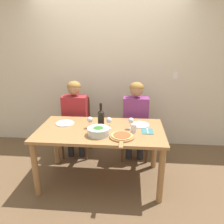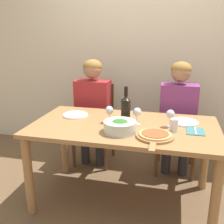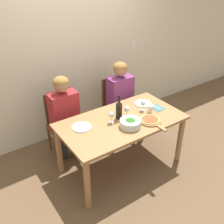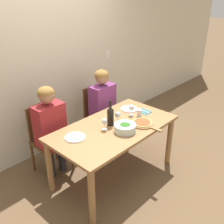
{
  "view_description": "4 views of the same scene",
  "coord_description": "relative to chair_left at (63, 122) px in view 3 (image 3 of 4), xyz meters",
  "views": [
    {
      "loc": [
        0.37,
        -2.53,
        1.83
      ],
      "look_at": [
        0.14,
        0.11,
        0.94
      ],
      "focal_mm": 35.0,
      "sensor_mm": 36.0,
      "label": 1
    },
    {
      "loc": [
        0.4,
        -2.09,
        1.51
      ],
      "look_at": [
        -0.12,
        0.06,
        0.83
      ],
      "focal_mm": 42.0,
      "sensor_mm": 36.0,
      "label": 2
    },
    {
      "loc": [
        -1.7,
        -2.25,
        2.51
      ],
      "look_at": [
        -0.13,
        0.03,
        0.89
      ],
      "focal_mm": 42.0,
      "sensor_mm": 36.0,
      "label": 3
    },
    {
      "loc": [
        -2.08,
        -1.91,
        2.3
      ],
      "look_at": [
        0.12,
        0.15,
        0.85
      ],
      "focal_mm": 42.0,
      "sensor_mm": 36.0,
      "label": 4
    }
  ],
  "objects": [
    {
      "name": "dining_table",
      "position": [
        0.49,
        -0.75,
        0.14
      ],
      "size": [
        1.6,
        0.86,
        0.74
      ],
      "color": "#9E7042",
      "rests_on": "ground"
    },
    {
      "name": "dinner_plate_right",
      "position": [
        1.0,
        -0.57,
        0.25
      ],
      "size": [
        0.24,
        0.24,
        0.02
      ],
      "color": "white",
      "rests_on": "dining_table"
    },
    {
      "name": "wine_glass_right",
      "position": [
        0.87,
        -0.71,
        0.35
      ],
      "size": [
        0.07,
        0.07,
        0.15
      ],
      "color": "silver",
      "rests_on": "dining_table"
    },
    {
      "name": "person_man",
      "position": [
        0.94,
        -0.11,
        0.24
      ],
      "size": [
        0.47,
        0.51,
        1.23
      ],
      "color": "#28282D",
      "rests_on": "ground"
    },
    {
      "name": "wine_glass_left",
      "position": [
        0.35,
        -0.72,
        0.35
      ],
      "size": [
        0.07,
        0.07,
        0.15
      ],
      "color": "silver",
      "rests_on": "dining_table"
    },
    {
      "name": "fork_on_napkin",
      "position": [
        1.08,
        -0.77,
        0.25
      ],
      "size": [
        0.14,
        0.18,
        0.01
      ],
      "color": "#387075",
      "rests_on": "dining_table"
    },
    {
      "name": "pizza_on_board",
      "position": [
        0.77,
        -0.98,
        0.26
      ],
      "size": [
        0.29,
        0.43,
        0.04
      ],
      "color": "#9E7042",
      "rests_on": "dining_table"
    },
    {
      "name": "ground_plane",
      "position": [
        0.49,
        -0.75,
        -0.5
      ],
      "size": [
        40.0,
        40.0,
        0.0
      ],
      "primitive_type": "plane",
      "color": "brown"
    },
    {
      "name": "back_wall",
      "position": [
        0.49,
        0.45,
        0.85
      ],
      "size": [
        10.0,
        0.06,
        2.7
      ],
      "color": "beige",
      "rests_on": "ground"
    },
    {
      "name": "wine_glass_centre",
      "position": [
        0.6,
        -0.72,
        0.35
      ],
      "size": [
        0.07,
        0.07,
        0.15
      ],
      "color": "silver",
      "rests_on": "dining_table"
    },
    {
      "name": "dinner_plate_left",
      "position": [
        -0.01,
        -0.61,
        0.25
      ],
      "size": [
        0.24,
        0.24,
        0.02
      ],
      "color": "white",
      "rests_on": "dining_table"
    },
    {
      "name": "chair_left",
      "position": [
        0.0,
        0.0,
        0.0
      ],
      "size": [
        0.42,
        0.42,
        0.93
      ],
      "color": "brown",
      "rests_on": "ground"
    },
    {
      "name": "wine_bottle",
      "position": [
        0.5,
        -0.69,
        0.37
      ],
      "size": [
        0.08,
        0.08,
        0.32
      ],
      "color": "black",
      "rests_on": "dining_table"
    },
    {
      "name": "chair_right",
      "position": [
        0.94,
        0.0,
        0.0
      ],
      "size": [
        0.42,
        0.42,
        0.93
      ],
      "color": "brown",
      "rests_on": "ground"
    },
    {
      "name": "person_woman",
      "position": [
        0.0,
        -0.11,
        0.24
      ],
      "size": [
        0.47,
        0.51,
        1.23
      ],
      "color": "#28282D",
      "rests_on": "ground"
    },
    {
      "name": "water_tumbler",
      "position": [
        0.91,
        -0.82,
        0.3
      ],
      "size": [
        0.07,
        0.07,
        0.11
      ],
      "color": "silver",
      "rests_on": "dining_table"
    },
    {
      "name": "broccoli_bowl",
      "position": [
        0.49,
        -0.93,
        0.29
      ],
      "size": [
        0.26,
        0.26,
        0.1
      ],
      "color": "silver",
      "rests_on": "dining_table"
    }
  ]
}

